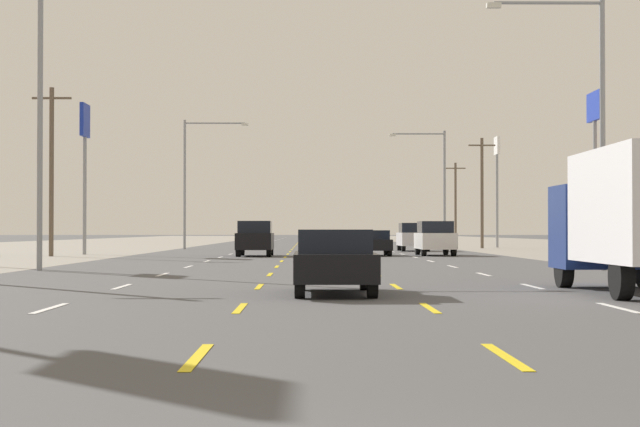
% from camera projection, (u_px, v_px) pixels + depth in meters
% --- Properties ---
extents(ground_plane, '(572.00, 572.00, 0.00)m').
position_uv_depth(ground_plane, '(316.00, 252.00, 70.97)').
color(ground_plane, '#4C4C4F').
extents(lane_markings, '(10.64, 227.60, 0.01)m').
position_uv_depth(lane_markings, '(313.00, 244.00, 109.46)').
color(lane_markings, white).
rests_on(lane_markings, ground).
extents(sedan_center_turn_nearest, '(1.80, 4.50, 1.46)m').
position_uv_depth(sedan_center_turn_nearest, '(334.00, 261.00, 23.90)').
color(sedan_center_turn_nearest, black).
rests_on(sedan_center_turn_nearest, ground).
extents(box_truck_far_right_near, '(2.40, 7.20, 3.23)m').
position_uv_depth(box_truck_far_right_near, '(638.00, 213.00, 23.91)').
color(box_truck_far_right_near, navy).
rests_on(box_truck_far_right_near, ground).
extents(suv_inner_left_mid, '(1.98, 4.90, 1.98)m').
position_uv_depth(suv_inner_left_mid, '(255.00, 238.00, 59.66)').
color(suv_inner_left_mid, black).
rests_on(suv_inner_left_mid, ground).
extents(sedan_inner_right_midfar, '(1.80, 4.50, 1.46)m').
position_uv_depth(sedan_inner_right_midfar, '(374.00, 243.00, 60.75)').
color(sedan_inner_right_midfar, black).
rests_on(sedan_inner_right_midfar, ground).
extents(suv_far_right_far, '(1.98, 4.90, 1.98)m').
position_uv_depth(suv_far_right_far, '(435.00, 238.00, 61.23)').
color(suv_far_right_far, white).
rests_on(suv_far_right_far, ground).
extents(suv_far_right_farther, '(1.98, 4.90, 1.98)m').
position_uv_depth(suv_far_right_farther, '(413.00, 236.00, 74.66)').
color(suv_far_right_farther, silver).
rests_on(suv_far_right_farther, ground).
extents(pole_sign_left_row_2, '(0.24, 1.93, 9.09)m').
position_uv_depth(pole_sign_left_row_2, '(85.00, 141.00, 63.60)').
color(pole_sign_left_row_2, gray).
rests_on(pole_sign_left_row_2, ground).
extents(pole_sign_right_row_1, '(0.24, 2.71, 9.34)m').
position_uv_depth(pole_sign_right_row_1, '(595.00, 127.00, 60.01)').
color(pole_sign_right_row_1, gray).
rests_on(pole_sign_right_row_1, ground).
extents(pole_sign_right_row_2, '(0.24, 1.70, 9.48)m').
position_uv_depth(pole_sign_right_row_2, '(497.00, 167.00, 90.29)').
color(pole_sign_right_row_2, gray).
rests_on(pole_sign_right_row_2, ground).
extents(streetlight_left_row_0, '(4.02, 0.26, 10.54)m').
position_uv_depth(streetlight_left_row_0, '(50.00, 103.00, 37.97)').
color(streetlight_left_row_0, gray).
rests_on(streetlight_left_row_0, ground).
extents(streetlight_right_row_0, '(4.30, 0.26, 9.94)m').
position_uv_depth(streetlight_right_row_0, '(591.00, 111.00, 38.18)').
color(streetlight_right_row_0, gray).
rests_on(streetlight_right_row_0, ground).
extents(streetlight_left_row_1, '(5.06, 0.26, 10.08)m').
position_uv_depth(streetlight_left_row_1, '(192.00, 173.00, 82.30)').
color(streetlight_left_row_1, gray).
rests_on(streetlight_left_row_1, ground).
extents(streetlight_right_row_1, '(4.43, 0.26, 9.26)m').
position_uv_depth(streetlight_right_row_1, '(438.00, 180.00, 82.50)').
color(streetlight_right_row_1, gray).
rests_on(streetlight_right_row_1, ground).
extents(utility_pole_left_row_1, '(2.20, 0.26, 9.47)m').
position_uv_depth(utility_pole_left_row_1, '(51.00, 168.00, 59.08)').
color(utility_pole_left_row_1, brown).
rests_on(utility_pole_left_row_1, ground).
extents(utility_pole_right_row_2, '(2.20, 0.26, 9.03)m').
position_uv_depth(utility_pole_right_row_2, '(482.00, 191.00, 86.35)').
color(utility_pole_right_row_2, brown).
rests_on(utility_pole_right_row_2, ground).
extents(utility_pole_right_row_3, '(2.20, 0.26, 8.84)m').
position_uv_depth(utility_pole_right_row_3, '(456.00, 202.00, 114.97)').
color(utility_pole_right_row_3, brown).
rests_on(utility_pole_right_row_3, ground).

